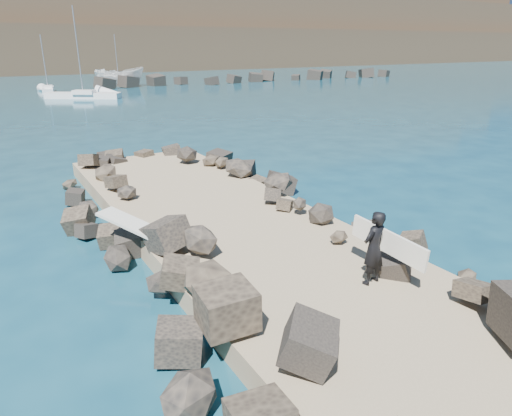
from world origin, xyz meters
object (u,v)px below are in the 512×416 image
object	(u,v)px
surfer_with_board	(376,247)
sailboat_c	(83,95)
surfboard_resting	(138,230)
boat_imported	(120,77)

from	to	relation	value
surfer_with_board	sailboat_c	world-z (taller)	sailboat_c
surfboard_resting	surfer_with_board	distance (m)	6.44
boat_imported	sailboat_c	xyz separation A→B (m)	(-7.91, -13.57, -1.01)
surfboard_resting	surfer_with_board	bearing A→B (deg)	-82.60
surfer_with_board	surfboard_resting	bearing A→B (deg)	129.94
surfboard_resting	sailboat_c	bearing A→B (deg)	48.19
surfboard_resting	boat_imported	size ratio (longest dim) A/B	0.36
boat_imported	surfer_with_board	bearing A→B (deg)	-168.50
surfer_with_board	sailboat_c	xyz separation A→B (m)	(3.13, 49.36, -1.16)
surfboard_resting	boat_imported	bearing A→B (deg)	42.81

